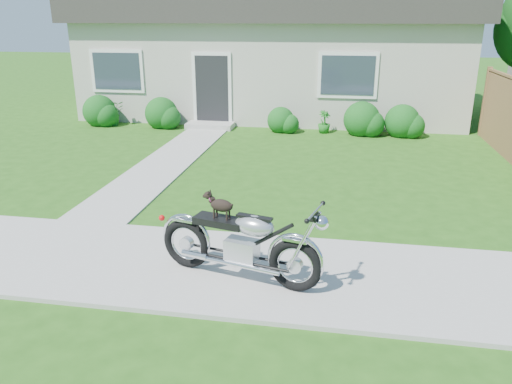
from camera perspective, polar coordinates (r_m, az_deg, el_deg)
ground at (r=7.00m, az=-11.56°, el=-7.91°), size 80.00×80.00×0.00m
sidewalk at (r=6.99m, az=-11.57°, el=-7.76°), size 24.00×2.20×0.04m
walkway at (r=11.88m, az=-9.75°, el=3.69°), size 1.20×8.00×0.03m
house at (r=17.95m, az=2.23°, el=16.11°), size 12.60×7.03×4.50m
shrub_row at (r=14.75m, az=-0.37°, el=8.60°), size 10.03×1.02×1.02m
potted_plant_left at (r=16.17m, az=-16.05°, el=8.65°), size 0.87×0.88×0.74m
potted_plant_right at (r=14.60m, az=7.79°, el=7.94°), size 0.51×0.51×0.64m
motorcycle_with_dog at (r=6.17m, az=-1.65°, el=-5.84°), size 2.19×0.84×1.10m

